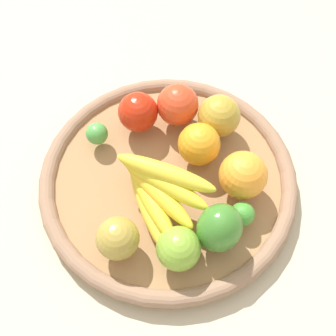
# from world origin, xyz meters

# --- Properties ---
(ground_plane) EXTENTS (2.40, 2.40, 0.00)m
(ground_plane) POSITION_xyz_m (0.00, 0.00, 0.00)
(ground_plane) COLOR #C0B597
(ground_plane) RESTS_ON ground
(basket) EXTENTS (0.47, 0.47, 0.04)m
(basket) POSITION_xyz_m (0.00, 0.00, 0.02)
(basket) COLOR #A1774C
(basket) RESTS_ON ground_plane
(banana_bunch) EXTENTS (0.18, 0.16, 0.09)m
(banana_bunch) POSITION_xyz_m (-0.05, 0.03, 0.09)
(banana_bunch) COLOR yellow
(banana_bunch) RESTS_ON basket
(apple_1) EXTENTS (0.09, 0.09, 0.07)m
(apple_1) POSITION_xyz_m (0.12, 0.03, 0.08)
(apple_1) COLOR red
(apple_1) RESTS_ON basket
(lime_0) EXTENTS (0.05, 0.05, 0.04)m
(lime_0) POSITION_xyz_m (-0.11, -0.10, 0.06)
(lime_0) COLOR green
(lime_0) RESTS_ON basket
(apple_2) EXTENTS (0.11, 0.11, 0.08)m
(apple_2) POSITION_xyz_m (0.08, -0.11, 0.08)
(apple_2) COLOR #B19330
(apple_2) RESTS_ON basket
(orange_0) EXTENTS (0.09, 0.09, 0.08)m
(orange_0) POSITION_xyz_m (0.02, -0.06, 0.08)
(orange_0) COLOR orange
(orange_0) RESTS_ON basket
(bell_pepper) EXTENTS (0.10, 0.10, 0.09)m
(bell_pepper) POSITION_xyz_m (-0.14, -0.05, 0.09)
(bell_pepper) COLOR #3C7C29
(bell_pepper) RESTS_ON basket
(orange_1) EXTENTS (0.09, 0.09, 0.08)m
(orange_1) POSITION_xyz_m (-0.05, -0.12, 0.08)
(orange_1) COLOR orange
(orange_1) RESTS_ON basket
(apple_0) EXTENTS (0.10, 0.10, 0.07)m
(apple_0) POSITION_xyz_m (-0.15, 0.02, 0.08)
(apple_0) COLOR #7EAB33
(apple_0) RESTS_ON basket
(lime_1) EXTENTS (0.04, 0.04, 0.04)m
(lime_1) POSITION_xyz_m (0.10, 0.11, 0.06)
(lime_1) COLOR #4D9E44
(lime_1) RESTS_ON basket
(apple_3) EXTENTS (0.09, 0.09, 0.08)m
(apple_3) POSITION_xyz_m (0.12, -0.05, 0.08)
(apple_3) COLOR red
(apple_3) RESTS_ON basket
(apple_4) EXTENTS (0.08, 0.08, 0.07)m
(apple_4) POSITION_xyz_m (-0.12, 0.11, 0.08)
(apple_4) COLOR #A78D38
(apple_4) RESTS_ON basket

